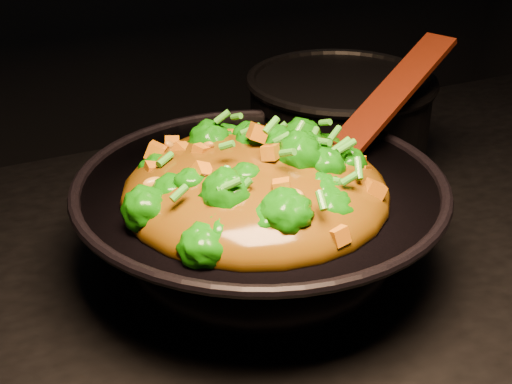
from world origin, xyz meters
name	(u,v)px	position (x,y,z in m)	size (l,w,h in m)	color
wok	(260,227)	(-0.12, 0.07, 0.95)	(0.38, 0.38, 0.11)	black
stir_fry	(255,155)	(-0.14, 0.04, 1.05)	(0.27, 0.27, 0.09)	#146F07
spatula	(383,104)	(0.05, 0.11, 1.05)	(0.27, 0.04, 0.01)	#321605
back_pot	(339,124)	(0.08, 0.24, 0.97)	(0.24, 0.24, 0.14)	black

